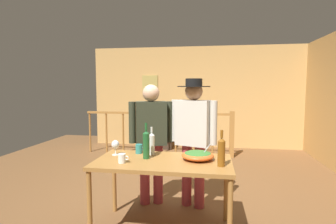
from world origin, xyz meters
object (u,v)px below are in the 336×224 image
at_px(flat_screen_tv, 155,121).
at_px(tv_console, 155,139).
at_px(wine_bottle_amber, 221,151).
at_px(person_standing_right, 193,131).
at_px(mug_white, 122,158).
at_px(stair_railing, 177,128).
at_px(wine_bottle_green, 146,144).
at_px(mug_teal, 139,149).
at_px(framed_picture, 150,85).
at_px(serving_table, 163,167).
at_px(wine_glass, 115,145).
at_px(wine_bottle_clear, 152,143).
at_px(salad_bowl, 198,155).
at_px(person_standing_left, 151,134).

bearing_deg(flat_screen_tv, tv_console, 90.00).
distance_m(tv_console, wine_bottle_amber, 4.38).
bearing_deg(person_standing_right, mug_white, 68.86).
bearing_deg(stair_railing, flat_screen_tv, 135.57).
bearing_deg(wine_bottle_green, mug_teal, 123.80).
bearing_deg(framed_picture, serving_table, -75.12).
bearing_deg(flat_screen_tv, framed_picture, 121.42).
relative_size(flat_screen_tv, mug_teal, 4.32).
relative_size(flat_screen_tv, wine_bottle_amber, 1.39).
height_order(serving_table, wine_glass, wine_glass).
height_order(stair_railing, mug_white, stair_railing).
relative_size(framed_picture, stair_railing, 0.15).
height_order(stair_railing, flat_screen_tv, stair_railing).
relative_size(wine_bottle_green, wine_bottle_clear, 1.21).
relative_size(wine_bottle_green, mug_white, 3.45).
bearing_deg(mug_white, wine_bottle_green, 44.92).
relative_size(framed_picture, wine_bottle_green, 1.30).
bearing_deg(wine_glass, salad_bowl, -2.79).
bearing_deg(person_standing_left, wine_bottle_green, 79.38).
height_order(serving_table, mug_teal, mug_teal).
bearing_deg(wine_bottle_green, serving_table, -11.16).
distance_m(tv_console, serving_table, 4.05).
relative_size(wine_glass, person_standing_left, 0.11).
height_order(framed_picture, stair_railing, framed_picture).
height_order(wine_glass, mug_white, wine_glass).
distance_m(flat_screen_tv, person_standing_left, 3.30).
xyz_separation_m(wine_bottle_clear, mug_white, (-0.23, -0.38, -0.09)).
distance_m(wine_bottle_green, wine_bottle_clear, 0.18).
bearing_deg(mug_teal, framed_picture, 101.20).
distance_m(salad_bowl, wine_bottle_amber, 0.33).
distance_m(flat_screen_tv, wine_bottle_green, 3.92).
distance_m(person_standing_left, person_standing_right, 0.56).
relative_size(wine_bottle_green, person_standing_left, 0.25).
height_order(framed_picture, salad_bowl, framed_picture).
bearing_deg(flat_screen_tv, salad_bowl, -71.29).
bearing_deg(wine_bottle_amber, wine_bottle_clear, 156.85).
distance_m(flat_screen_tv, mug_white, 4.09).
bearing_deg(flat_screen_tv, wine_bottle_clear, -78.47).
xyz_separation_m(wine_bottle_green, wine_bottle_clear, (0.02, 0.17, -0.03)).
height_order(stair_railing, wine_bottle_amber, wine_bottle_amber).
height_order(framed_picture, wine_bottle_clear, framed_picture).
distance_m(tv_console, wine_glass, 3.86).
bearing_deg(wine_bottle_amber, mug_teal, 158.69).
xyz_separation_m(tv_console, mug_teal, (0.59, -3.67, 0.61)).
xyz_separation_m(tv_console, person_standing_left, (0.64, -3.26, 0.72)).
height_order(stair_railing, wine_bottle_green, wine_bottle_green).
height_order(flat_screen_tv, mug_white, mug_white).
bearing_deg(person_standing_left, mug_white, 63.19).
bearing_deg(mug_teal, stair_railing, 88.69).
height_order(wine_bottle_green, person_standing_right, person_standing_right).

